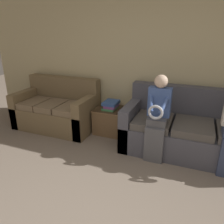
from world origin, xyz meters
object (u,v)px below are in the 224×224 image
object	(u,v)px
couch_side	(58,110)
child_left_seated	(158,115)
couch_main	(193,131)
book_stack	(111,105)
side_shelf	(111,120)

from	to	relation	value
couch_side	child_left_seated	distance (m)	2.07
couch_main	child_left_seated	distance (m)	0.71
child_left_seated	couch_main	bearing A→B (deg)	37.92
couch_side	child_left_seated	bearing A→B (deg)	-11.77
couch_main	book_stack	distance (m)	1.45
book_stack	couch_side	bearing A→B (deg)	-172.83
child_left_seated	side_shelf	xyz separation A→B (m)	(-0.93, 0.55, -0.44)
couch_side	book_stack	xyz separation A→B (m)	(1.07, 0.13, 0.20)
couch_side	side_shelf	bearing A→B (deg)	7.25
child_left_seated	book_stack	world-z (taller)	child_left_seated
couch_side	book_stack	size ratio (longest dim) A/B	4.66
child_left_seated	book_stack	bearing A→B (deg)	149.41
couch_main	side_shelf	world-z (taller)	couch_main
couch_side	child_left_seated	world-z (taller)	child_left_seated
couch_main	book_stack	xyz separation A→B (m)	(-1.43, 0.17, 0.20)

